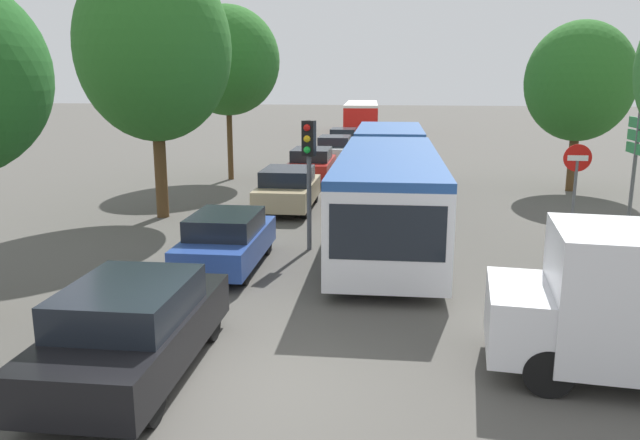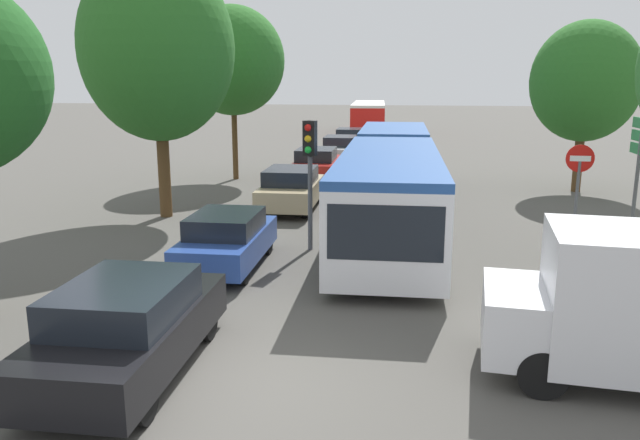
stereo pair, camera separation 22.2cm
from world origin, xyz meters
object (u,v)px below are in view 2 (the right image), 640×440
at_px(queued_car_red, 316,164).
at_px(no_entry_sign, 578,182).
at_px(queued_car_blue, 227,240).
at_px(tree_right_mid, 585,82).
at_px(queued_car_black, 128,327).
at_px(queued_car_silver, 340,149).
at_px(direction_sign_post, 640,152).
at_px(queued_car_graphite, 350,139).
at_px(traffic_light, 310,156).
at_px(tree_left_mid, 157,53).
at_px(articulated_bus, 392,173).
at_px(queued_car_tan, 291,189).
at_px(tree_left_far, 231,64).
at_px(city_bus_rear, 369,115).

distance_m(queued_car_red, no_entry_sign, 13.59).
xyz_separation_m(queued_car_blue, tree_right_mid, (10.73, 12.20, 3.64)).
xyz_separation_m(queued_car_black, queued_car_silver, (0.03, 25.04, -0.03)).
bearing_deg(queued_car_black, queued_car_red, -0.90).
bearing_deg(queued_car_blue, direction_sign_post, -72.02).
bearing_deg(queued_car_black, direction_sign_post, -48.92).
xyz_separation_m(queued_car_graphite, traffic_light, (1.65, -23.73, 1.81)).
relative_size(queued_car_silver, tree_left_mid, 0.50).
distance_m(articulated_bus, traffic_light, 4.84).
bearing_deg(tree_right_mid, queued_car_tan, -153.49).
bearing_deg(tree_right_mid, queued_car_black, -120.62).
xyz_separation_m(queued_car_blue, no_entry_sign, (8.50, 2.68, 1.20)).
bearing_deg(tree_left_far, no_entry_sign, -40.39).
height_order(queued_car_blue, direction_sign_post, direction_sign_post).
relative_size(articulated_bus, queued_car_blue, 4.37).
relative_size(city_bus_rear, queued_car_black, 2.70).
distance_m(queued_car_tan, queued_car_graphite, 18.68).
bearing_deg(queued_car_blue, tree_left_mid, 34.48).
bearing_deg(queued_car_tan, tree_left_far, 30.68).
bearing_deg(traffic_light, queued_car_graphite, -166.21).
xyz_separation_m(direction_sign_post, tree_right_mid, (0.52, 8.57, 1.75)).
bearing_deg(queued_car_blue, queued_car_tan, -2.71).
bearing_deg(tree_left_mid, tree_left_far, 90.60).
distance_m(queued_car_graphite, tree_right_mid, 17.52).
relative_size(articulated_bus, tree_right_mid, 2.57).
height_order(queued_car_tan, queued_car_red, queued_car_tan).
xyz_separation_m(queued_car_blue, direction_sign_post, (10.21, 3.63, 1.89)).
distance_m(queued_car_graphite, tree_left_far, 13.75).
bearing_deg(tree_left_mid, traffic_light, -30.96).
xyz_separation_m(articulated_bus, direction_sign_post, (6.60, -2.55, 1.11)).
xyz_separation_m(traffic_light, direction_sign_post, (8.52, 1.77, 0.07)).
distance_m(articulated_bus, tree_left_far, 10.79).
distance_m(queued_car_black, queued_car_silver, 25.04).
bearing_deg(queued_car_blue, queued_car_red, -1.48).
distance_m(queued_car_blue, queued_car_silver, 19.44).
bearing_deg(city_bus_rear, queued_car_tan, 176.27).
bearing_deg(queued_car_silver, queued_car_graphite, 0.19).
height_order(articulated_bus, queued_car_black, articulated_bus).
xyz_separation_m(queued_car_black, traffic_light, (1.49, 7.45, 1.74)).
height_order(articulated_bus, queued_car_tan, articulated_bus).
distance_m(queued_car_blue, tree_left_far, 14.36).
bearing_deg(city_bus_rear, articulated_bus, -177.61).
xyz_separation_m(tree_left_mid, tree_left_far, (-0.08, 8.04, -0.14)).
distance_m(queued_car_blue, queued_car_red, 13.19).
bearing_deg(city_bus_rear, queued_car_blue, 176.07).
height_order(queued_car_silver, queued_car_graphite, queued_car_silver).
bearing_deg(tree_left_far, queued_car_blue, -73.88).
bearing_deg(queued_car_black, articulated_bus, -17.73).
relative_size(queued_car_blue, queued_car_graphite, 0.98).
bearing_deg(tree_left_mid, queued_car_graphite, 79.63).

